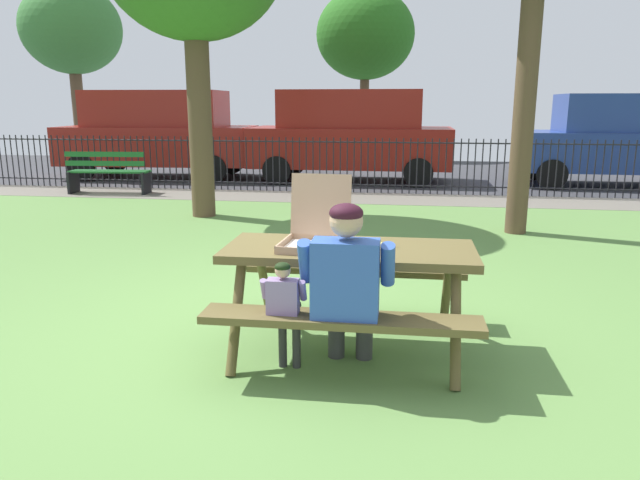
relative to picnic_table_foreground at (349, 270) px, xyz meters
The scene contains 15 objects.
ground 2.33m from the picnic_table_foreground, 107.48° to the left, with size 28.00×11.37×0.02m, color #618C46.
cobblestone_walkway 7.19m from the picnic_table_foreground, 95.41° to the left, with size 28.00×1.40×0.01m, color slate.
street_asphalt 11.48m from the picnic_table_foreground, 93.38° to the left, with size 28.00×7.23×0.01m, color #38383D.
picnic_table_foreground is the anchor object (origin of this frame).
pizza_box_open 0.38m from the picnic_table_foreground, behind, with size 0.49×0.53×0.51m.
pizza_slice_on_table 0.23m from the picnic_table_foreground, 20.70° to the left, with size 0.30×0.31×0.02m.
adult_at_table 0.51m from the picnic_table_foreground, 86.24° to the right, with size 0.61×0.59×1.19m.
child_at_table 0.66m from the picnic_table_foreground, 124.43° to the right, with size 0.30×0.29×0.80m.
iron_fence_streetside 7.86m from the picnic_table_foreground, 94.93° to the left, with size 20.32×0.03×1.11m.
park_bench_left 8.93m from the picnic_table_foreground, 128.47° to the left, with size 1.63×0.58×0.85m.
parked_car_far_left 11.21m from the picnic_table_foreground, 120.10° to the left, with size 4.70×2.17×2.08m.
parked_car_left 9.74m from the picnic_table_foreground, 95.43° to the left, with size 4.61×1.97×2.08m.
parked_car_center 10.80m from the picnic_table_foreground, 63.87° to the left, with size 3.92×1.87×1.98m.
far_tree_left 20.60m from the picnic_table_foreground, 125.11° to the left, with size 3.52×3.52×5.97m.
far_tree_midleft 16.95m from the picnic_table_foreground, 93.91° to the left, with size 3.27×3.27×5.49m.
Camera 1 is at (1.07, -4.58, 1.78)m, focal length 33.14 mm.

